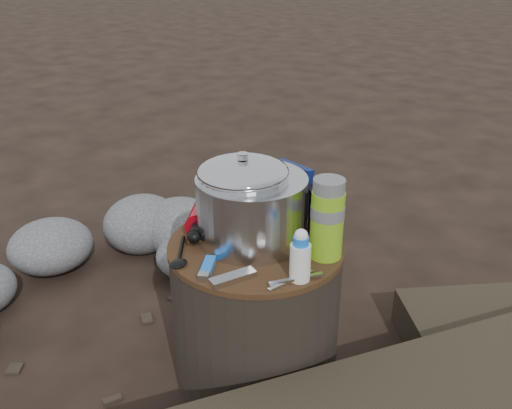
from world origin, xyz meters
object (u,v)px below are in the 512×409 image
Objects in this scene: camping_pot at (243,200)px; thermos at (327,219)px; stump at (256,311)px; fuel_bottle at (206,209)px; travel_mug at (324,211)px.

thermos is (0.19, 0.06, -0.01)m from camping_pot.
camping_pot is at bearing 177.38° from stump.
thermos reaches higher than stump.
thermos is at bearing -25.20° from fuel_bottle.
fuel_bottle is (-0.13, 0.01, -0.07)m from camping_pot.
travel_mug is at bearing 49.43° from camping_pot.
stump is 2.01× the size of camping_pot.
travel_mug is (0.26, 0.14, 0.02)m from fuel_bottle.
stump is 0.28m from fuel_bottle.
thermos is 1.62× the size of travel_mug.
travel_mug is (-0.06, 0.09, -0.03)m from thermos.
travel_mug is at bearing 125.51° from thermos.
travel_mug reaches higher than fuel_bottle.
stump is at bearing -120.24° from travel_mug.
travel_mug is at bearing 59.76° from stump.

